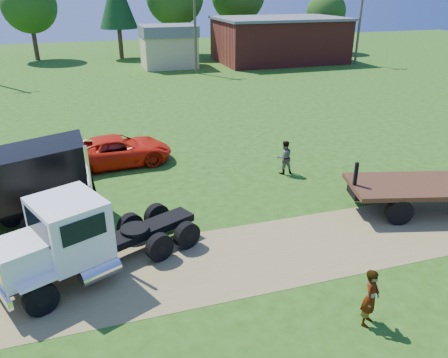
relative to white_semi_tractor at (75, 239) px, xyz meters
name	(u,v)px	position (x,y,z in m)	size (l,w,h in m)	color
ground	(273,252)	(6.64, -0.58, -1.43)	(140.00, 140.00, 0.00)	#25480F
dirt_track	(273,252)	(6.64, -0.58, -1.42)	(120.00, 4.20, 0.01)	olive
white_semi_tractor	(75,239)	(0.00, 0.00, 0.00)	(6.98, 4.74, 4.19)	black
orange_pickup	(118,150)	(2.14, 9.73, -0.65)	(2.58, 5.59, 1.55)	red
spectator_a	(371,298)	(7.73, -4.72, -0.55)	(0.64, 0.42, 1.76)	#999999
spectator_b	(284,157)	(10.03, 5.92, -0.56)	(0.84, 0.66, 1.74)	#999999
brick_building	(279,40)	(24.64, 39.42, 1.23)	(15.40, 10.40, 5.30)	maroon
tan_shed	(168,46)	(10.64, 39.42, 0.99)	(6.20, 5.40, 4.70)	tan
utility_poles	(195,28)	(12.64, 34.42, 3.28)	(42.20, 0.28, 9.00)	#493D29
tree_row	(160,1)	(11.69, 49.32, 5.52)	(56.67, 13.03, 11.56)	#3D2619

